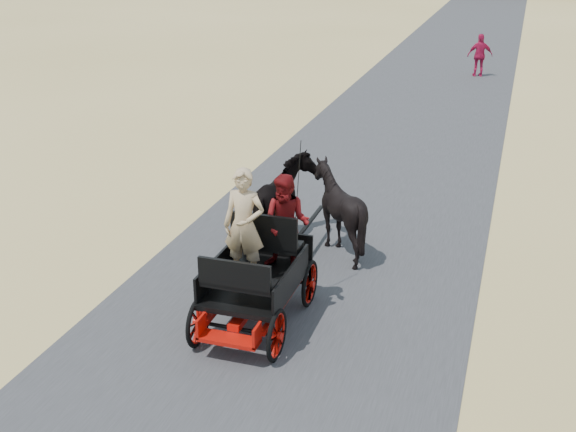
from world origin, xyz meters
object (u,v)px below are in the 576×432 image
(carriage, at_px, (257,302))
(horse_right, at_px, (338,210))
(horse_left, at_px, (283,204))
(pedestrian, at_px, (480,55))

(carriage, bearing_deg, horse_right, 79.61)
(horse_left, height_order, horse_right, horse_right)
(carriage, relative_size, pedestrian, 1.39)
(horse_left, distance_m, horse_right, 1.10)
(horse_right, bearing_deg, carriage, 79.61)
(horse_left, relative_size, horse_right, 1.18)
(carriage, bearing_deg, horse_left, 100.39)
(horse_right, relative_size, pedestrian, 0.98)
(carriage, distance_m, pedestrian, 21.48)
(horse_left, distance_m, pedestrian, 18.55)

